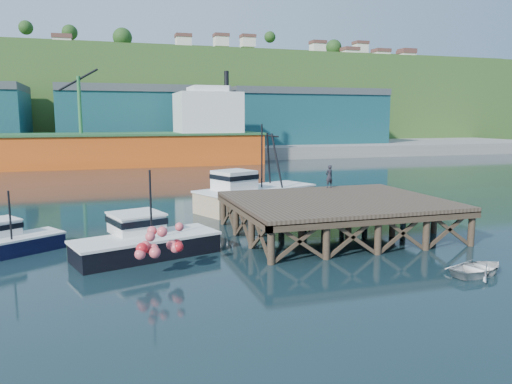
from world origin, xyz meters
name	(u,v)px	position (x,y,z in m)	size (l,w,h in m)	color
ground	(247,241)	(0.00, 0.00, 0.00)	(300.00, 300.00, 0.00)	black
wharf	(338,202)	(5.50, -0.19, 1.94)	(12.00, 10.00, 2.62)	brown
far_quay	(142,149)	(0.00, 70.00, 1.00)	(160.00, 40.00, 2.00)	gray
warehouse_mid	(143,120)	(0.00, 65.00, 6.50)	(28.00, 16.00, 9.00)	#1B4C59
warehouse_right	(300,119)	(30.00, 65.00, 6.50)	(30.00, 16.00, 9.00)	#1B4C59
cargo_ship	(93,143)	(-8.46, 48.00, 3.31)	(55.50, 10.00, 13.75)	#EC5716
hillside	(130,100)	(0.00, 100.00, 11.00)	(220.00, 50.00, 22.00)	#2D511E
boat_navy	(5,241)	(-12.44, 1.06, 0.67)	(5.51, 4.44, 3.32)	black
boat_black	(144,240)	(-5.77, -1.33, 0.81)	(7.57, 6.27, 4.40)	black
trawler	(254,192)	(3.28, 9.30, 1.31)	(10.10, 6.87, 6.38)	tan
dinghy	(479,268)	(7.99, -8.94, 0.30)	(2.08, 2.91, 0.60)	silver
dockworker	(329,176)	(7.14, 4.40, 2.90)	(0.57, 0.37, 1.56)	black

